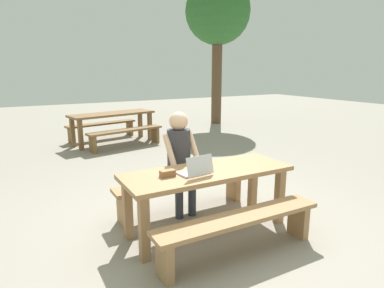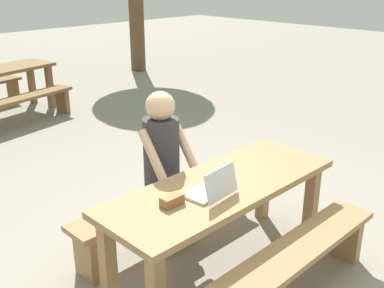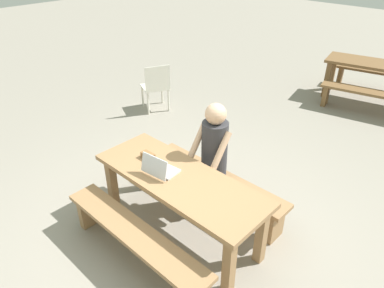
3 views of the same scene
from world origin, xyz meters
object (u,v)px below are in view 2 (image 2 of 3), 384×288
picnic_table_front (222,197)px  small_pouch (172,200)px  person_seated (164,159)px  laptop (212,188)px

picnic_table_front → small_pouch: (-0.48, 0.01, 0.15)m
picnic_table_front → person_seated: 0.59m
laptop → small_pouch: laptop is taller
small_pouch → person_seated: size_ratio=0.12×
small_pouch → person_seated: bearing=52.7°
picnic_table_front → laptop: laptop is taller
picnic_table_front → person_seated: person_seated is taller
person_seated → laptop: bearing=-102.4°
picnic_table_front → small_pouch: 0.50m
small_pouch → laptop: bearing=-17.9°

